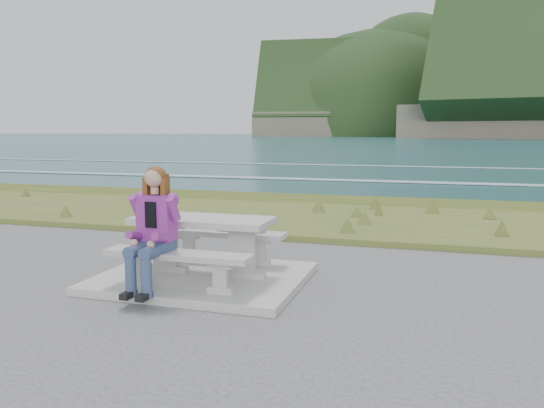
% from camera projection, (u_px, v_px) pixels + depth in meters
% --- Properties ---
extents(concrete_slab, '(2.60, 2.10, 0.10)m').
position_uv_depth(concrete_slab, '(203.00, 278.00, 6.92)').
color(concrete_slab, gray).
rests_on(concrete_slab, ground).
extents(picnic_table, '(1.80, 0.75, 0.75)m').
position_uv_depth(picnic_table, '(202.00, 230.00, 6.83)').
color(picnic_table, gray).
rests_on(picnic_table, concrete_slab).
extents(bench_landward, '(1.80, 0.35, 0.45)m').
position_uv_depth(bench_landward, '(178.00, 260.00, 6.20)').
color(bench_landward, gray).
rests_on(bench_landward, concrete_slab).
extents(bench_seaward, '(1.80, 0.35, 0.45)m').
position_uv_depth(bench_seaward, '(223.00, 238.00, 7.53)').
color(bench_seaward, gray).
rests_on(bench_seaward, concrete_slab).
extents(grass_verge, '(160.00, 4.50, 0.22)m').
position_uv_depth(grass_verge, '(298.00, 221.00, 11.66)').
color(grass_verge, '#374D1D').
rests_on(grass_verge, ground).
extents(shore_drop, '(160.00, 0.80, 2.20)m').
position_uv_depth(shore_drop, '(324.00, 204.00, 14.40)').
color(shore_drop, '#6F6753').
rests_on(shore_drop, ground).
extents(ocean, '(1600.00, 1600.00, 0.09)m').
position_uv_depth(ocean, '(383.00, 195.00, 30.92)').
color(ocean, '#1E4D56').
rests_on(ocean, ground).
extents(seated_woman, '(0.43, 0.74, 1.45)m').
position_uv_depth(seated_woman, '(150.00, 246.00, 6.12)').
color(seated_woman, navy).
rests_on(seated_woman, concrete_slab).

